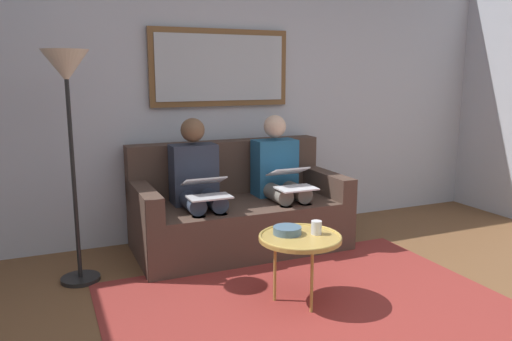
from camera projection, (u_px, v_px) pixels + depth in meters
name	position (u px, v px, depth m)	size (l,w,h in m)	color
wall_rear	(217.00, 95.00, 4.63)	(6.00, 0.12, 2.60)	#B7BCC6
area_rug	(307.00, 304.00, 3.30)	(2.60, 1.80, 0.01)	maroon
couch	(237.00, 211.00, 4.38)	(1.79, 0.90, 0.90)	#4C382D
framed_mirror	(220.00, 68.00, 4.50)	(1.30, 0.05, 0.68)	brown
coffee_table	(300.00, 239.00, 3.25)	(0.54, 0.54, 0.47)	tan
cup	(316.00, 228.00, 3.28)	(0.07, 0.07, 0.09)	silver
bowl	(287.00, 230.00, 3.29)	(0.19, 0.19, 0.05)	slate
person_left	(279.00, 176.00, 4.41)	(0.38, 0.58, 1.14)	#235B84
laptop_white	(292.00, 179.00, 4.20)	(0.32, 0.38, 0.17)	white
person_right	(197.00, 183.00, 4.12)	(0.38, 0.58, 1.14)	#2D3342
laptop_silver	(206.00, 188.00, 3.90)	(0.33, 0.33, 0.15)	silver
standing_lamp	(67.00, 93.00, 3.42)	(0.32, 0.32, 1.66)	black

